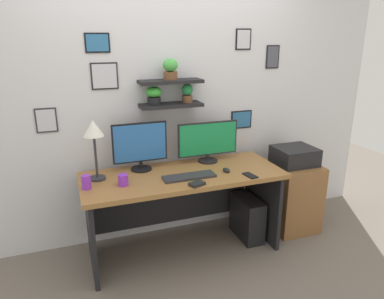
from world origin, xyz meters
name	(u,v)px	position (x,y,z in m)	size (l,w,h in m)	color
ground_plane	(184,249)	(0.00, 0.00, 0.00)	(8.00, 8.00, 0.00)	#70665B
back_wall_assembly	(167,95)	(0.00, 0.44, 1.35)	(4.40, 0.24, 2.70)	silver
desk	(181,193)	(0.00, 0.06, 0.54)	(1.72, 0.68, 0.75)	#9E6B38
monitor_left	(140,145)	(-0.32, 0.22, 0.97)	(0.47, 0.18, 0.42)	black
monitor_right	(208,141)	(0.32, 0.22, 0.95)	(0.58, 0.18, 0.38)	black
keyboard	(189,176)	(0.02, -0.11, 0.76)	(0.44, 0.14, 0.02)	#2D2D33
computer_mouse	(226,170)	(0.37, -0.09, 0.77)	(0.06, 0.09, 0.03)	black
desk_lamp	(94,134)	(-0.70, 0.11, 1.14)	(0.16, 0.16, 0.50)	#2D2D33
cell_phone	(250,175)	(0.51, -0.25, 0.76)	(0.07, 0.14, 0.01)	black
coffee_mug	(123,180)	(-0.52, -0.08, 0.80)	(0.08, 0.08, 0.09)	purple
scissors_tray	(197,184)	(0.02, -0.28, 0.76)	(0.12, 0.08, 0.02)	black
water_cup	(86,182)	(-0.80, -0.05, 0.81)	(0.07, 0.07, 0.11)	purple
drawer_cabinet	(291,195)	(1.16, 0.05, 0.34)	(0.44, 0.50, 0.67)	brown
printer	(295,156)	(1.16, 0.05, 0.76)	(0.38, 0.34, 0.17)	black
computer_tower_right	(247,218)	(0.65, 0.01, 0.20)	(0.18, 0.40, 0.41)	black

